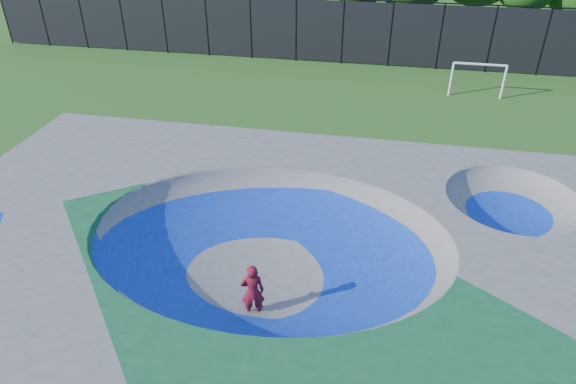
# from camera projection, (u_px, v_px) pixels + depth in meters

# --- Properties ---
(ground) EXTENTS (120.00, 120.00, 0.00)m
(ground) POSITION_uv_depth(u_px,v_px,m) (270.00, 272.00, 16.02)
(ground) COLOR #285618
(ground) RESTS_ON ground
(skate_deck) EXTENTS (22.00, 14.00, 1.50)m
(skate_deck) POSITION_uv_depth(u_px,v_px,m) (270.00, 253.00, 15.63)
(skate_deck) COLOR gray
(skate_deck) RESTS_ON ground
(skater) EXTENTS (0.74, 0.59, 1.78)m
(skater) POSITION_uv_depth(u_px,v_px,m) (253.00, 292.00, 13.98)
(skater) COLOR red
(skater) RESTS_ON ground
(skateboard) EXTENTS (0.81, 0.41, 0.05)m
(skateboard) POSITION_uv_depth(u_px,v_px,m) (254.00, 314.00, 14.44)
(skateboard) COLOR black
(skateboard) RESTS_ON ground
(soccer_goal) EXTENTS (2.88, 0.12, 1.90)m
(soccer_goal) POSITION_uv_depth(u_px,v_px,m) (479.00, 74.00, 27.82)
(soccer_goal) COLOR white
(soccer_goal) RESTS_ON ground
(fence) EXTENTS (48.09, 0.09, 4.04)m
(fence) POSITION_uv_depth(u_px,v_px,m) (343.00, 31.00, 32.39)
(fence) COLOR black
(fence) RESTS_ON ground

